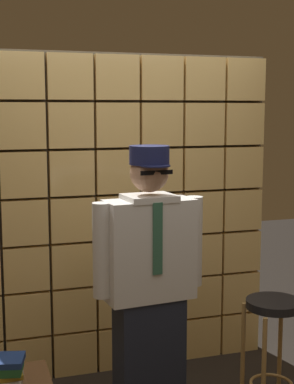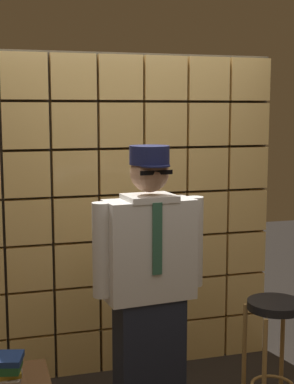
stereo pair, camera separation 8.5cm
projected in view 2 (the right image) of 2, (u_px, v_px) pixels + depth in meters
The scene contains 4 objects.
glass_block_wall at pixel (121, 216), 4.16m from camera, with size 2.33×0.10×2.33m.
standing_person at pixel (149, 287), 3.34m from camera, with size 0.69×0.31×1.71m.
bar_stool at pixel (275, 332), 3.48m from camera, with size 0.34×0.34×0.77m.
book_stack at pixel (2, 371), 2.92m from camera, with size 0.26×0.22×0.16m.
Camera 2 is at (-0.96, -2.72, 1.91)m, focal length 53.74 mm.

